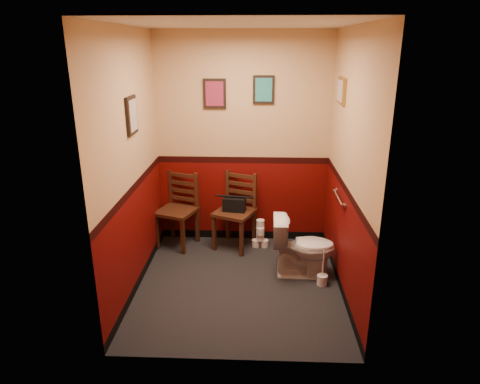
% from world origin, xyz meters
% --- Properties ---
extents(floor, '(2.20, 2.40, 0.00)m').
position_xyz_m(floor, '(0.00, 0.00, 0.00)').
color(floor, black).
rests_on(floor, ground).
extents(ceiling, '(2.20, 2.40, 0.00)m').
position_xyz_m(ceiling, '(0.00, 0.00, 2.70)').
color(ceiling, silver).
rests_on(ceiling, ground).
extents(wall_back, '(2.20, 0.00, 2.70)m').
position_xyz_m(wall_back, '(0.00, 1.20, 1.35)').
color(wall_back, '#4E0705').
rests_on(wall_back, ground).
extents(wall_front, '(2.20, 0.00, 2.70)m').
position_xyz_m(wall_front, '(0.00, -1.20, 1.35)').
color(wall_front, '#4E0705').
rests_on(wall_front, ground).
extents(wall_left, '(0.00, 2.40, 2.70)m').
position_xyz_m(wall_left, '(-1.10, 0.00, 1.35)').
color(wall_left, '#4E0705').
rests_on(wall_left, ground).
extents(wall_right, '(0.00, 2.40, 2.70)m').
position_xyz_m(wall_right, '(1.10, 0.00, 1.35)').
color(wall_right, '#4E0705').
rests_on(wall_right, ground).
extents(grab_bar, '(0.05, 0.56, 0.06)m').
position_xyz_m(grab_bar, '(1.07, 0.25, 0.95)').
color(grab_bar, silver).
rests_on(grab_bar, wall_right).
extents(framed_print_back_a, '(0.28, 0.04, 0.36)m').
position_xyz_m(framed_print_back_a, '(-0.35, 1.18, 1.95)').
color(framed_print_back_a, black).
rests_on(framed_print_back_a, wall_back).
extents(framed_print_back_b, '(0.26, 0.04, 0.34)m').
position_xyz_m(framed_print_back_b, '(0.25, 1.18, 2.00)').
color(framed_print_back_b, black).
rests_on(framed_print_back_b, wall_back).
extents(framed_print_left, '(0.04, 0.30, 0.38)m').
position_xyz_m(framed_print_left, '(-1.08, 0.10, 1.85)').
color(framed_print_left, black).
rests_on(framed_print_left, wall_left).
extents(framed_print_right, '(0.04, 0.34, 0.28)m').
position_xyz_m(framed_print_right, '(1.08, 0.60, 2.05)').
color(framed_print_right, olive).
rests_on(framed_print_right, wall_right).
extents(toilet, '(0.72, 0.41, 0.69)m').
position_xyz_m(toilet, '(0.72, 0.25, 0.35)').
color(toilet, white).
rests_on(toilet, floor).
extents(toilet_brush, '(0.12, 0.12, 0.42)m').
position_xyz_m(toilet_brush, '(0.92, 0.03, 0.07)').
color(toilet_brush, silver).
rests_on(toilet_brush, floor).
extents(chair_left, '(0.58, 0.58, 0.96)m').
position_xyz_m(chair_left, '(-0.83, 0.99, 0.48)').
color(chair_left, '#442314').
rests_on(chair_left, floor).
extents(chair_right, '(0.60, 0.60, 0.97)m').
position_xyz_m(chair_right, '(-0.08, 0.97, 0.49)').
color(chair_right, '#442314').
rests_on(chair_right, floor).
extents(handbag, '(0.30, 0.18, 0.21)m').
position_xyz_m(handbag, '(-0.10, 0.93, 0.60)').
color(handbag, black).
rests_on(handbag, chair_right).
extents(tp_stack, '(0.22, 0.13, 0.38)m').
position_xyz_m(tp_stack, '(0.24, 0.94, 0.16)').
color(tp_stack, silver).
rests_on(tp_stack, floor).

